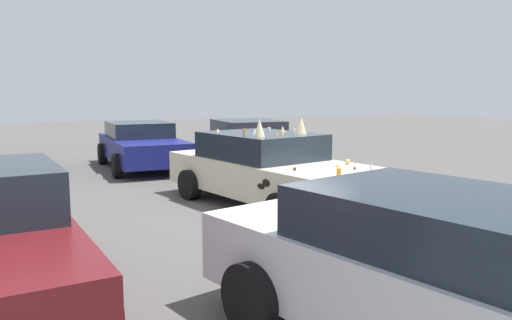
# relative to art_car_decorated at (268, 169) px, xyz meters

# --- Properties ---
(ground_plane) EXTENTS (60.00, 60.00, 0.00)m
(ground_plane) POSITION_rel_art_car_decorated_xyz_m (-0.06, -0.01, -0.70)
(ground_plane) COLOR #514F4C
(art_car_decorated) EXTENTS (4.91, 2.82, 1.70)m
(art_car_decorated) POSITION_rel_art_car_decorated_xyz_m (0.00, 0.00, 0.00)
(art_car_decorated) COLOR beige
(art_car_decorated) RESTS_ON ground
(parked_sedan_behind_right) EXTENTS (4.72, 2.74, 1.40)m
(parked_sedan_behind_right) POSITION_rel_art_car_decorated_xyz_m (-5.71, 1.26, 0.02)
(parked_sedan_behind_right) COLOR silver
(parked_sedan_behind_right) RESTS_ON ground
(parked_sedan_behind_left) EXTENTS (4.34, 2.06, 1.30)m
(parked_sedan_behind_left) POSITION_rel_art_car_decorated_xyz_m (5.74, 1.19, -0.03)
(parked_sedan_behind_left) COLOR navy
(parked_sedan_behind_left) RESTS_ON ground
(parked_sedan_far_right) EXTENTS (4.19, 2.18, 1.39)m
(parked_sedan_far_right) POSITION_rel_art_car_decorated_xyz_m (3.90, -1.38, 0.00)
(parked_sedan_far_right) COLOR red
(parked_sedan_far_right) RESTS_ON ground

